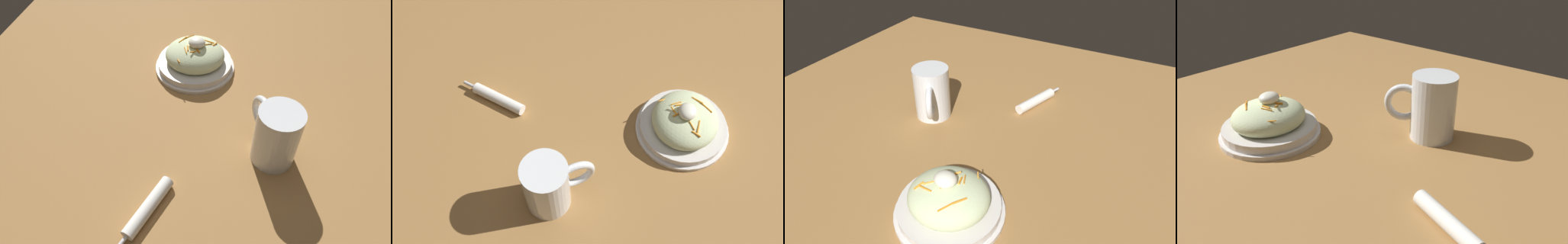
% 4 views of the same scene
% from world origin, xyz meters
% --- Properties ---
extents(ground_plane, '(1.43, 1.43, 0.00)m').
position_xyz_m(ground_plane, '(0.00, 0.00, 0.00)').
color(ground_plane, '#9E703D').
extents(salad_plate, '(0.22, 0.22, 0.10)m').
position_xyz_m(salad_plate, '(-0.08, 0.21, 0.03)').
color(salad_plate, silver).
rests_on(salad_plate, ground_plane).
extents(beer_mug, '(0.11, 0.14, 0.14)m').
position_xyz_m(beer_mug, '(0.15, -0.07, 0.06)').
color(beer_mug, white).
rests_on(beer_mug, ground_plane).
extents(napkin_roll, '(0.08, 0.17, 0.03)m').
position_xyz_m(napkin_roll, '(-0.09, -0.25, 0.01)').
color(napkin_roll, white).
rests_on(napkin_roll, ground_plane).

